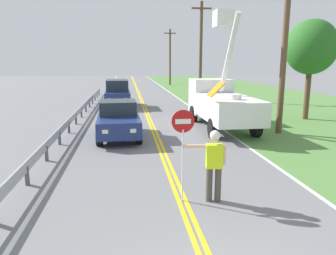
% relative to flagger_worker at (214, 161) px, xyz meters
% --- Properties ---
extents(grass_verge_right, '(16.00, 110.00, 0.01)m').
position_rel_flagger_worker_xyz_m(grass_verge_right, '(10.84, 16.00, -1.04)').
color(grass_verge_right, '#517F3D').
rests_on(grass_verge_right, ground).
extents(centerline_yellow_left, '(0.11, 110.00, 0.01)m').
position_rel_flagger_worker_xyz_m(centerline_yellow_left, '(-0.85, 16.00, -1.04)').
color(centerline_yellow_left, yellow).
rests_on(centerline_yellow_left, ground).
extents(centerline_yellow_right, '(0.11, 110.00, 0.01)m').
position_rel_flagger_worker_xyz_m(centerline_yellow_right, '(-0.67, 16.00, -1.04)').
color(centerline_yellow_right, yellow).
rests_on(centerline_yellow_right, ground).
extents(edge_line_right, '(0.12, 110.00, 0.01)m').
position_rel_flagger_worker_xyz_m(edge_line_right, '(2.84, 16.00, -1.04)').
color(edge_line_right, silver).
rests_on(edge_line_right, ground).
extents(edge_line_left, '(0.12, 110.00, 0.01)m').
position_rel_flagger_worker_xyz_m(edge_line_left, '(-4.36, 16.00, -1.04)').
color(edge_line_left, silver).
rests_on(edge_line_left, ground).
extents(flagger_worker, '(1.08, 0.29, 1.83)m').
position_rel_flagger_worker_xyz_m(flagger_worker, '(0.00, 0.00, 0.00)').
color(flagger_worker, '#474238').
rests_on(flagger_worker, ground).
extents(stop_sign_paddle, '(0.56, 0.04, 2.33)m').
position_rel_flagger_worker_xyz_m(stop_sign_paddle, '(-0.76, 0.10, 0.66)').
color(stop_sign_paddle, silver).
rests_on(stop_sign_paddle, ground).
extents(utility_bucket_truck, '(2.67, 6.81, 5.98)m').
position_rel_flagger_worker_xyz_m(utility_bucket_truck, '(2.82, 9.12, 0.39)').
color(utility_bucket_truck, white).
rests_on(utility_bucket_truck, ground).
extents(oncoming_sedan_nearest, '(2.03, 4.16, 1.70)m').
position_rel_flagger_worker_xyz_m(oncoming_sedan_nearest, '(-2.50, 7.28, -0.21)').
color(oncoming_sedan_nearest, navy).
rests_on(oncoming_sedan_nearest, ground).
extents(oncoming_suv_second, '(2.00, 4.65, 2.10)m').
position_rel_flagger_worker_xyz_m(oncoming_suv_second, '(-2.80, 17.70, 0.01)').
color(oncoming_suv_second, navy).
rests_on(oncoming_suv_second, ground).
extents(utility_pole_near, '(1.80, 0.28, 7.51)m').
position_rel_flagger_worker_xyz_m(utility_pole_near, '(5.28, 7.20, 2.89)').
color(utility_pole_near, brown).
rests_on(utility_pole_near, ground).
extents(utility_pole_mid, '(1.80, 0.28, 8.65)m').
position_rel_flagger_worker_xyz_m(utility_pole_mid, '(4.63, 21.57, 3.46)').
color(utility_pole_mid, brown).
rests_on(utility_pole_mid, ground).
extents(utility_pole_far, '(1.80, 0.28, 8.21)m').
position_rel_flagger_worker_xyz_m(utility_pole_far, '(4.54, 41.48, 3.24)').
color(utility_pole_far, brown).
rests_on(utility_pole_far, ground).
extents(guardrail_left_shoulder, '(0.10, 32.00, 0.71)m').
position_rel_flagger_worker_xyz_m(guardrail_left_shoulder, '(-4.96, 12.00, -0.53)').
color(guardrail_left_shoulder, '#9EA0A3').
rests_on(guardrail_left_shoulder, ground).
extents(roadside_tree_verge, '(3.00, 3.00, 5.90)m').
position_rel_flagger_worker_xyz_m(roadside_tree_verge, '(8.76, 10.76, 3.22)').
color(roadside_tree_verge, brown).
rests_on(roadside_tree_verge, ground).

